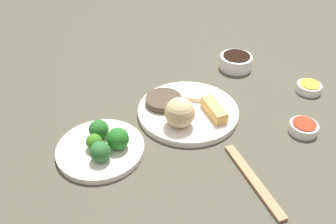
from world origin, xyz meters
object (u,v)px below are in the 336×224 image
at_px(sauce_ramekin_sweet_and_sour, 303,128).
at_px(chopsticks_pair, 253,180).
at_px(main_plate, 188,111).
at_px(sauce_ramekin_hot_mustard, 309,88).
at_px(soy_sauce_bowl, 236,62).
at_px(broccoli_plate, 101,149).

height_order(sauce_ramekin_sweet_and_sour, chopsticks_pair, sauce_ramekin_sweet_and_sour).
distance_m(main_plate, sauce_ramekin_hot_mustard, 0.36).
bearing_deg(sauce_ramekin_hot_mustard, soy_sauce_bowl, -130.83).
xyz_separation_m(sauce_ramekin_hot_mustard, chopsticks_pair, (0.31, -0.25, -0.01)).
distance_m(main_plate, sauce_ramekin_sweet_and_sour, 0.28).
height_order(sauce_ramekin_hot_mustard, chopsticks_pair, sauce_ramekin_hot_mustard).
relative_size(main_plate, soy_sauce_bowl, 2.59).
bearing_deg(soy_sauce_bowl, main_plate, -39.59).
bearing_deg(sauce_ramekin_sweet_and_sour, soy_sauce_bowl, -164.74).
xyz_separation_m(sauce_ramekin_sweet_and_sour, chopsticks_pair, (0.14, -0.16, -0.01)).
xyz_separation_m(broccoli_plate, soy_sauce_bowl, (-0.34, 0.40, 0.01)).
bearing_deg(chopsticks_pair, sauce_ramekin_hot_mustard, 140.69).
distance_m(broccoli_plate, sauce_ramekin_sweet_and_sour, 0.48).
bearing_deg(sauce_ramekin_hot_mustard, chopsticks_pair, -39.31).
height_order(soy_sauce_bowl, sauce_ramekin_sweet_and_sour, soy_sauce_bowl).
relative_size(broccoli_plate, soy_sauce_bowl, 1.98).
bearing_deg(sauce_ramekin_sweet_and_sour, sauce_ramekin_hot_mustard, 152.50).
bearing_deg(main_plate, broccoli_plate, -61.17).
bearing_deg(main_plate, soy_sauce_bowl, 140.41).
bearing_deg(chopsticks_pair, sauce_ramekin_sweet_and_sour, 130.51).
distance_m(broccoli_plate, sauce_ramekin_hot_mustard, 0.60).
bearing_deg(sauce_ramekin_hot_mustard, sauce_ramekin_sweet_and_sour, -27.50).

